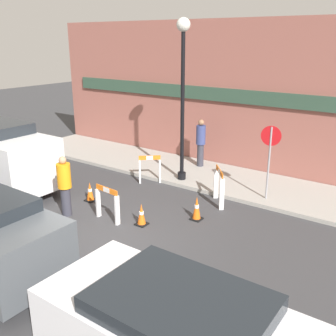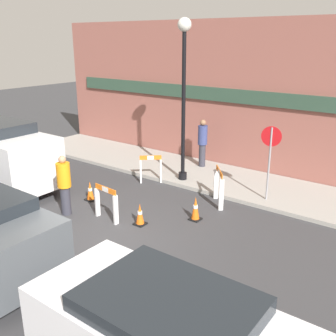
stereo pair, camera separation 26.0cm
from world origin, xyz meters
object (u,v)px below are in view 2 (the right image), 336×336
person_worker (64,184)px  person_pedestrian (202,141)px  streetlamp_post (184,80)px  stop_sign (270,151)px

person_worker → person_pedestrian: (0.93, 5.80, 0.17)m
streetlamp_post → person_worker: streetlamp_post is taller
stop_sign → person_pedestrian: 3.74m
streetlamp_post → stop_sign: bearing=0.9°
person_pedestrian → person_worker: bearing=61.6°
person_worker → stop_sign: bearing=-9.0°
streetlamp_post → stop_sign: streetlamp_post is taller
person_worker → person_pedestrian: bearing=27.3°
streetlamp_post → person_pedestrian: streetlamp_post is taller
stop_sign → streetlamp_post: bearing=-10.1°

